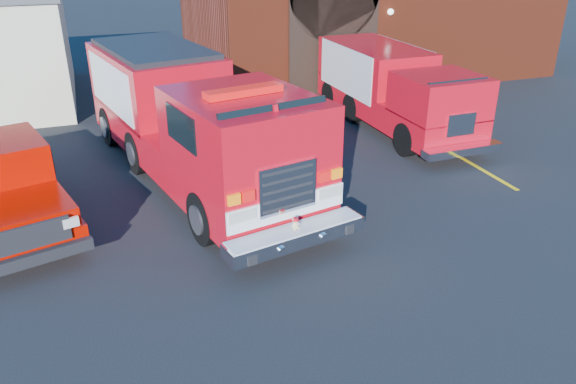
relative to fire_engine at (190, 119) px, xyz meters
name	(u,v)px	position (x,y,z in m)	size (l,w,h in m)	color
ground	(270,223)	(1.09, -3.19, -1.62)	(100.00, 100.00, 0.00)	black
parking_stripe_near	(481,169)	(7.59, -2.19, -1.61)	(0.12, 3.00, 0.01)	#E7B80C
parking_stripe_mid	(422,135)	(7.59, 0.81, -1.61)	(0.12, 3.00, 0.01)	#E7B80C
parking_stripe_far	(378,110)	(7.59, 3.81, -1.61)	(0.12, 3.00, 0.01)	#E7B80C
fire_engine	(190,119)	(0.00, 0.00, 0.00)	(4.81, 10.48, 3.12)	black
secondary_truck	(393,86)	(7.09, 2.06, -0.26)	(2.51, 7.68, 2.48)	black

